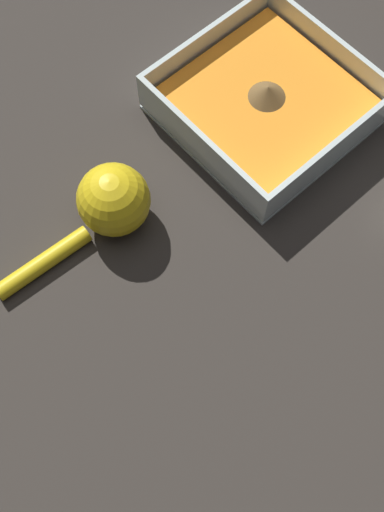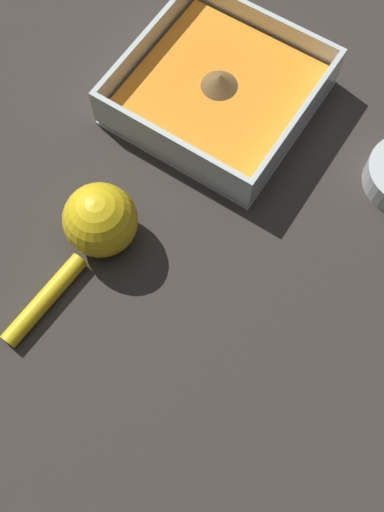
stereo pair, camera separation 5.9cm
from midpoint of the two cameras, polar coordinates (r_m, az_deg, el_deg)
The scene contains 3 objects.
ground_plane at distance 0.70m, azimuth 0.09°, elevation 12.61°, with size 4.00×4.00×0.00m, color #332D28.
square_dish at distance 0.70m, azimuth 0.09°, elevation 15.03°, with size 0.20×0.20×0.06m.
lemon_squeezer at distance 0.61m, azimuth -11.87°, elevation 2.47°, with size 0.08×0.18×0.08m.
Camera 2 is at (0.20, -0.36, 0.58)m, focal length 42.00 mm.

